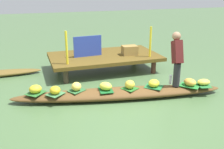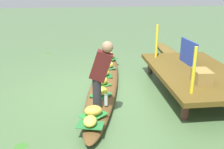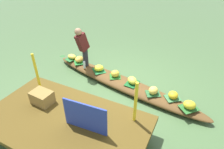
{
  "view_description": "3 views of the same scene",
  "coord_description": "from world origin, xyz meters",
  "px_view_note": "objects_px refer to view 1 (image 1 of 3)",
  "views": [
    {
      "loc": [
        -1.92,
        -5.22,
        2.48
      ],
      "look_at": [
        -0.01,
        0.49,
        0.41
      ],
      "focal_mm": 42.29,
      "sensor_mm": 36.0,
      "label": 1
    },
    {
      "loc": [
        5.73,
        -0.49,
        2.44
      ],
      "look_at": [
        0.04,
        0.18,
        0.38
      ],
      "focal_mm": 42.43,
      "sensor_mm": 36.0,
      "label": 2
    },
    {
      "loc": [
        -1.73,
        4.05,
        3.23
      ],
      "look_at": [
        0.15,
        0.28,
        0.51
      ],
      "focal_mm": 31.04,
      "sensor_mm": 36.0,
      "label": 3
    }
  ],
  "objects_px": {
    "vendor_person": "(177,56)",
    "vendor_boat": "(119,93)",
    "banana_bunch_0": "(190,82)",
    "produce_crate": "(130,50)",
    "water_bottle": "(171,79)",
    "banana_bunch_3": "(35,89)",
    "banana_bunch_1": "(154,83)",
    "banana_bunch_4": "(130,84)",
    "banana_bunch_6": "(204,82)",
    "banana_bunch_7": "(55,90)",
    "banana_bunch_2": "(76,86)",
    "banana_bunch_5": "(106,86)",
    "market_banner": "(88,46)"
  },
  "relations": [
    {
      "from": "banana_bunch_4",
      "to": "market_banner",
      "type": "distance_m",
      "value": 2.24
    },
    {
      "from": "banana_bunch_1",
      "to": "banana_bunch_5",
      "type": "relative_size",
      "value": 0.96
    },
    {
      "from": "banana_bunch_5",
      "to": "banana_bunch_7",
      "type": "relative_size",
      "value": 1.17
    },
    {
      "from": "banana_bunch_6",
      "to": "water_bottle",
      "type": "bearing_deg",
      "value": 155.15
    },
    {
      "from": "vendor_boat",
      "to": "banana_bunch_1",
      "type": "distance_m",
      "value": 0.83
    },
    {
      "from": "banana_bunch_3",
      "to": "banana_bunch_7",
      "type": "distance_m",
      "value": 0.45
    },
    {
      "from": "banana_bunch_6",
      "to": "water_bottle",
      "type": "distance_m",
      "value": 0.77
    },
    {
      "from": "banana_bunch_2",
      "to": "water_bottle",
      "type": "bearing_deg",
      "value": -7.34
    },
    {
      "from": "banana_bunch_5",
      "to": "produce_crate",
      "type": "xyz_separation_m",
      "value": [
        1.32,
        1.85,
        0.3
      ]
    },
    {
      "from": "banana_bunch_0",
      "to": "banana_bunch_1",
      "type": "relative_size",
      "value": 1.11
    },
    {
      "from": "banana_bunch_5",
      "to": "banana_bunch_3",
      "type": "bearing_deg",
      "value": 167.84
    },
    {
      "from": "banana_bunch_0",
      "to": "water_bottle",
      "type": "distance_m",
      "value": 0.45
    },
    {
      "from": "market_banner",
      "to": "produce_crate",
      "type": "bearing_deg",
      "value": -13.71
    },
    {
      "from": "banana_bunch_4",
      "to": "water_bottle",
      "type": "bearing_deg",
      "value": -0.93
    },
    {
      "from": "banana_bunch_3",
      "to": "vendor_person",
      "type": "distance_m",
      "value": 3.25
    },
    {
      "from": "banana_bunch_1",
      "to": "banana_bunch_2",
      "type": "height_order",
      "value": "banana_bunch_2"
    },
    {
      "from": "vendor_boat",
      "to": "banana_bunch_0",
      "type": "distance_m",
      "value": 1.68
    },
    {
      "from": "banana_bunch_1",
      "to": "banana_bunch_4",
      "type": "height_order",
      "value": "banana_bunch_4"
    },
    {
      "from": "banana_bunch_6",
      "to": "vendor_person",
      "type": "relative_size",
      "value": 0.25
    },
    {
      "from": "banana_bunch_1",
      "to": "banana_bunch_6",
      "type": "distance_m",
      "value": 1.2
    },
    {
      "from": "banana_bunch_2",
      "to": "vendor_boat",
      "type": "bearing_deg",
      "value": -12.34
    },
    {
      "from": "banana_bunch_6",
      "to": "banana_bunch_5",
      "type": "bearing_deg",
      "value": 169.38
    },
    {
      "from": "banana_bunch_5",
      "to": "banana_bunch_6",
      "type": "relative_size",
      "value": 0.95
    },
    {
      "from": "banana_bunch_0",
      "to": "banana_bunch_1",
      "type": "bearing_deg",
      "value": 166.75
    },
    {
      "from": "vendor_person",
      "to": "vendor_boat",
      "type": "bearing_deg",
      "value": 172.8
    },
    {
      "from": "banana_bunch_6",
      "to": "produce_crate",
      "type": "bearing_deg",
      "value": 112.83
    },
    {
      "from": "banana_bunch_0",
      "to": "produce_crate",
      "type": "relative_size",
      "value": 0.7
    },
    {
      "from": "banana_bunch_3",
      "to": "water_bottle",
      "type": "bearing_deg",
      "value": -7.91
    },
    {
      "from": "banana_bunch_3",
      "to": "banana_bunch_6",
      "type": "bearing_deg",
      "value": -11.24
    },
    {
      "from": "banana_bunch_4",
      "to": "banana_bunch_7",
      "type": "bearing_deg",
      "value": 172.4
    },
    {
      "from": "banana_bunch_5",
      "to": "produce_crate",
      "type": "relative_size",
      "value": 0.66
    },
    {
      "from": "banana_bunch_1",
      "to": "water_bottle",
      "type": "distance_m",
      "value": 0.47
    },
    {
      "from": "vendor_boat",
      "to": "produce_crate",
      "type": "height_order",
      "value": "produce_crate"
    },
    {
      "from": "banana_bunch_1",
      "to": "banana_bunch_4",
      "type": "xyz_separation_m",
      "value": [
        -0.57,
        0.08,
        0.01
      ]
    },
    {
      "from": "banana_bunch_6",
      "to": "banana_bunch_1",
      "type": "bearing_deg",
      "value": 167.26
    },
    {
      "from": "banana_bunch_0",
      "to": "water_bottle",
      "type": "relative_size",
      "value": 1.41
    },
    {
      "from": "banana_bunch_6",
      "to": "market_banner",
      "type": "distance_m",
      "value": 3.34
    },
    {
      "from": "produce_crate",
      "to": "banana_bunch_0",
      "type": "bearing_deg",
      "value": -74.14
    },
    {
      "from": "vendor_boat",
      "to": "banana_bunch_7",
      "type": "xyz_separation_m",
      "value": [
        -1.42,
        0.16,
        0.2
      ]
    },
    {
      "from": "banana_bunch_0",
      "to": "banana_bunch_3",
      "type": "bearing_deg",
      "value": 168.78
    },
    {
      "from": "banana_bunch_0",
      "to": "banana_bunch_4",
      "type": "xyz_separation_m",
      "value": [
        -1.4,
        0.27,
        0.01
      ]
    },
    {
      "from": "banana_bunch_0",
      "to": "banana_bunch_5",
      "type": "bearing_deg",
      "value": 169.52
    },
    {
      "from": "banana_bunch_3",
      "to": "market_banner",
      "type": "relative_size",
      "value": 0.33
    },
    {
      "from": "banana_bunch_4",
      "to": "produce_crate",
      "type": "xyz_separation_m",
      "value": [
        0.77,
        1.94,
        0.29
      ]
    },
    {
      "from": "vendor_boat",
      "to": "banana_bunch_4",
      "type": "relative_size",
      "value": 20.67
    },
    {
      "from": "market_banner",
      "to": "banana_bunch_7",
      "type": "bearing_deg",
      "value": -126.18
    },
    {
      "from": "banana_bunch_5",
      "to": "vendor_person",
      "type": "distance_m",
      "value": 1.77
    },
    {
      "from": "banana_bunch_6",
      "to": "produce_crate",
      "type": "xyz_separation_m",
      "value": [
        -0.96,
        2.28,
        0.32
      ]
    },
    {
      "from": "vendor_person",
      "to": "banana_bunch_2",
      "type": "bearing_deg",
      "value": 170.65
    },
    {
      "from": "banana_bunch_1",
      "to": "vendor_person",
      "type": "bearing_deg",
      "value": -3.3
    }
  ]
}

